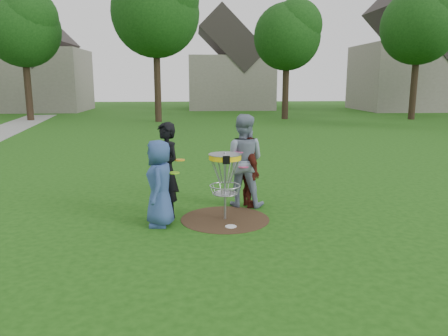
{
  "coord_description": "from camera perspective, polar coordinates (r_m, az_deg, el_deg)",
  "views": [
    {
      "loc": [
        -0.6,
        -8.45,
        2.77
      ],
      "look_at": [
        0.0,
        0.3,
        1.0
      ],
      "focal_mm": 35.0,
      "sensor_mm": 36.0,
      "label": 1
    }
  ],
  "objects": [
    {
      "name": "dirt_patch",
      "position": [
        8.91,
        0.13,
        -6.67
      ],
      "size": [
        1.8,
        1.8,
        0.01
      ],
      "primitive_type": "cylinder",
      "color": "#47331E",
      "rests_on": "ground"
    },
    {
      "name": "player_blue",
      "position": [
        8.42,
        -8.42,
        -1.99
      ],
      "size": [
        0.54,
        0.82,
        1.67
      ],
      "primitive_type": "imported",
      "rotation": [
        0.0,
        0.0,
        -1.56
      ],
      "color": "#304B85",
      "rests_on": "ground"
    },
    {
      "name": "disc_golf_basket",
      "position": [
        8.65,
        0.14,
        -0.27
      ],
      "size": [
        0.66,
        0.67,
        1.38
      ],
      "color": "#9EA0A5",
      "rests_on": "ground"
    },
    {
      "name": "held_discs",
      "position": [
        8.95,
        -1.81,
        0.7
      ],
      "size": [
        1.66,
        1.17,
        0.32
      ],
      "color": "#89DC18",
      "rests_on": "ground"
    },
    {
      "name": "disc_on_grass",
      "position": [
        8.45,
        0.9,
        -7.67
      ],
      "size": [
        0.22,
        0.22,
        0.02
      ],
      "primitive_type": "cylinder",
      "color": "white",
      "rests_on": "ground"
    },
    {
      "name": "player_grey",
      "position": [
        9.65,
        2.43,
        0.99
      ],
      "size": [
        1.16,
        1.01,
        2.05
      ],
      "primitive_type": "imported",
      "rotation": [
        0.0,
        0.0,
        2.88
      ],
      "color": "gray",
      "rests_on": "ground"
    },
    {
      "name": "player_maroon",
      "position": [
        9.6,
        3.35,
        -0.59
      ],
      "size": [
        0.6,
        0.98,
        1.55
      ],
      "primitive_type": "imported",
      "rotation": [
        0.0,
        0.0,
        1.84
      ],
      "color": "#521B12",
      "rests_on": "ground"
    },
    {
      "name": "tree_row",
      "position": [
        29.34,
        -1.98,
        18.13
      ],
      "size": [
        51.2,
        17.42,
        9.9
      ],
      "color": "#38281C",
      "rests_on": "ground"
    },
    {
      "name": "ground",
      "position": [
        8.91,
        0.13,
        -6.7
      ],
      "size": [
        100.0,
        100.0,
        0.0
      ],
      "primitive_type": "plane",
      "color": "#19470F",
      "rests_on": "ground"
    },
    {
      "name": "house_row",
      "position": [
        41.88,
        3.53,
        13.27
      ],
      "size": [
        44.5,
        10.65,
        11.62
      ],
      "color": "gray",
      "rests_on": "ground"
    },
    {
      "name": "player_black",
      "position": [
        8.92,
        -7.55,
        -0.3
      ],
      "size": [
        0.78,
        0.85,
        1.95
      ],
      "primitive_type": "imported",
      "rotation": [
        0.0,
        0.0,
        -0.99
      ],
      "color": "black",
      "rests_on": "ground"
    }
  ]
}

